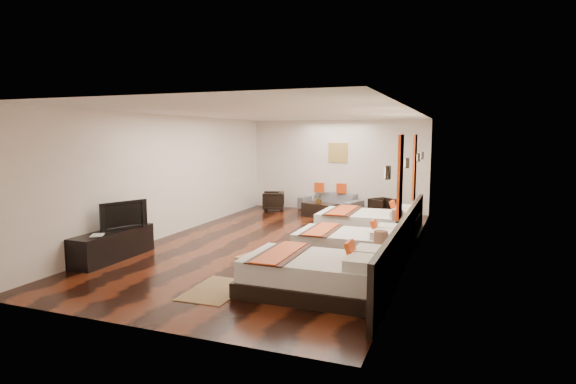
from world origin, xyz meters
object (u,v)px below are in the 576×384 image
at_px(armchair_right, 383,208).
at_px(coffee_table, 320,210).
at_px(book, 91,236).
at_px(armchair_left, 273,201).
at_px(sofa, 330,202).
at_px(tv, 122,215).
at_px(table_plant, 319,199).
at_px(bed_far, 370,225).
at_px(bed_mid, 350,245).
at_px(bed_near, 318,275).
at_px(nightstand_b, 397,237).
at_px(tv_console, 113,245).
at_px(nightstand_a, 380,263).
at_px(figurine, 136,217).

xyz_separation_m(armchair_right, coffee_table, (-1.68, -0.56, -0.08)).
relative_size(book, armchair_left, 0.43).
relative_size(armchair_left, armchair_right, 1.06).
bearing_deg(sofa, armchair_left, -144.59).
xyz_separation_m(tv, table_plant, (2.28, 5.45, -0.28)).
relative_size(bed_far, book, 8.27).
xyz_separation_m(bed_mid, book, (-4.20, -2.16, 0.29)).
relative_size(bed_far, sofa, 1.18).
xyz_separation_m(bed_near, bed_far, (0.00, 4.01, 0.02)).
bearing_deg(sofa, bed_mid, -50.38).
bearing_deg(bed_far, coffee_table, 130.59).
xyz_separation_m(tv, armchair_left, (0.61, 6.08, -0.53)).
distance_m(nightstand_b, coffee_table, 4.11).
xyz_separation_m(bed_mid, armchair_left, (-3.54, 4.67, 0.03)).
height_order(armchair_left, armchair_right, armchair_left).
relative_size(bed_far, table_plant, 8.31).
bearing_deg(bed_near, sofa, 104.31).
xyz_separation_m(tv_console, sofa, (2.36, 6.77, 0.01)).
relative_size(nightstand_a, nightstand_b, 0.96).
xyz_separation_m(figurine, armchair_right, (4.04, 5.60, -0.42)).
bearing_deg(armchair_left, table_plant, 50.73).
distance_m(bed_near, book, 4.21).
distance_m(bed_far, figurine, 5.11).
height_order(figurine, sofa, figurine).
xyz_separation_m(bed_near, figurine, (-4.20, 1.13, 0.41)).
bearing_deg(tv, figurine, 27.61).
distance_m(book, armchair_right, 7.93).
bearing_deg(tv_console, book, -90.00).
bearing_deg(tv_console, nightstand_a, 5.98).
relative_size(nightstand_b, figurine, 2.78).
bearing_deg(tv, nightstand_a, -64.86).
bearing_deg(tv, nightstand_b, -43.16).
bearing_deg(tv, table_plant, -1.12).
distance_m(nightstand_b, book, 5.82).
xyz_separation_m(book, coffee_table, (2.36, 6.25, -0.36)).
bearing_deg(figurine, armchair_right, 54.18).
height_order(nightstand_a, tv_console, nightstand_a).
xyz_separation_m(bed_far, tv_console, (-4.20, -3.57, -0.03)).
bearing_deg(figurine, bed_near, -15.11).
bearing_deg(coffee_table, bed_mid, -65.80).
height_order(nightstand_a, nightstand_b, nightstand_b).
xyz_separation_m(bed_far, tv, (-4.15, -3.35, 0.52)).
bearing_deg(figurine, nightstand_a, -1.96).
bearing_deg(armchair_left, book, -24.07).
height_order(nightstand_a, sofa, nightstand_a).
relative_size(sofa, armchair_right, 3.22).
bearing_deg(figurine, bed_far, 34.44).
height_order(tv_console, tv, tv).
distance_m(bed_far, nightstand_b, 1.28).
xyz_separation_m(tv, book, (-0.05, -0.75, -0.26)).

